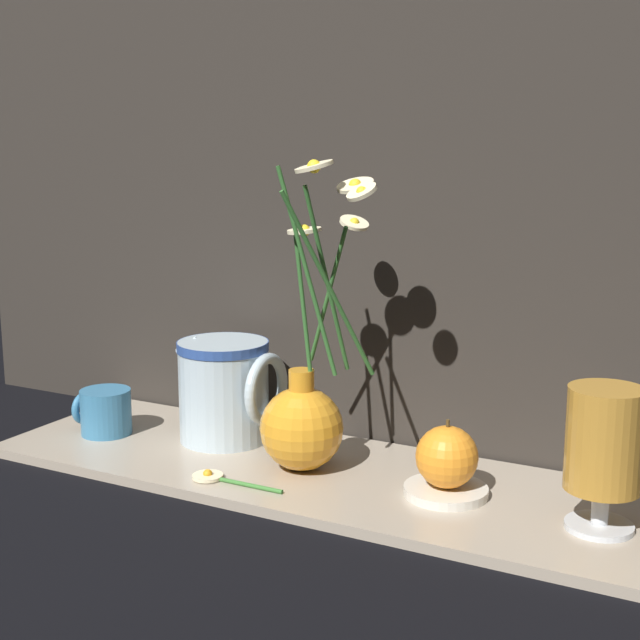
% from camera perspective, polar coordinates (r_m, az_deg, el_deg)
% --- Properties ---
extents(ground_plane, '(6.00, 6.00, 0.00)m').
position_cam_1_polar(ground_plane, '(1.07, 0.42, -10.22)').
color(ground_plane, black).
extents(shelf, '(0.85, 0.26, 0.01)m').
position_cam_1_polar(shelf, '(1.07, 0.43, -9.92)').
color(shelf, tan).
rests_on(shelf, ground_plane).
extents(backdrop_wall, '(1.35, 0.02, 1.10)m').
position_cam_1_polar(backdrop_wall, '(1.14, 3.98, 19.11)').
color(backdrop_wall, '#2D2823').
rests_on(backdrop_wall, ground_plane).
extents(vase_with_flowers, '(0.18, 0.17, 0.36)m').
position_cam_1_polar(vase_with_flowers, '(1.05, -1.09, -6.17)').
color(vase_with_flowers, orange).
rests_on(vase_with_flowers, shelf).
extents(yellow_mug, '(0.08, 0.07, 0.06)m').
position_cam_1_polar(yellow_mug, '(1.23, -13.62, -5.71)').
color(yellow_mug, teal).
rests_on(yellow_mug, shelf).
extents(ceramic_pitcher, '(0.14, 0.12, 0.14)m').
position_cam_1_polar(ceramic_pitcher, '(1.16, -6.06, -4.24)').
color(ceramic_pitcher, silver).
rests_on(ceramic_pitcher, shelf).
extents(tea_glass, '(0.08, 0.08, 0.15)m').
position_cam_1_polar(tea_glass, '(0.93, 17.73, -7.56)').
color(tea_glass, silver).
rests_on(tea_glass, shelf).
extents(saucer_plate, '(0.09, 0.09, 0.01)m').
position_cam_1_polar(saucer_plate, '(1.01, 8.06, -10.78)').
color(saucer_plate, silver).
rests_on(saucer_plate, shelf).
extents(orange_fruit, '(0.07, 0.07, 0.08)m').
position_cam_1_polar(orange_fruit, '(0.99, 8.12, -8.67)').
color(orange_fruit, orange).
rests_on(orange_fruit, saucer_plate).
extents(loose_daisy, '(0.12, 0.04, 0.01)m').
position_cam_1_polar(loose_daisy, '(1.05, -6.56, -10.02)').
color(loose_daisy, '#3D7A33').
rests_on(loose_daisy, shelf).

